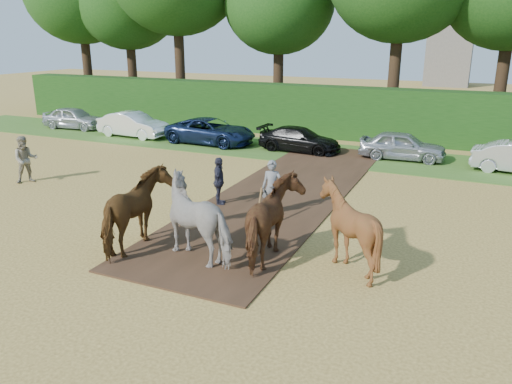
% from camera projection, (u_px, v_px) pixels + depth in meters
% --- Properties ---
extents(ground, '(120.00, 120.00, 0.00)m').
position_uv_depth(ground, '(147.00, 255.00, 13.97)').
color(ground, gold).
rests_on(ground, ground).
extents(earth_strip, '(4.50, 17.00, 0.05)m').
position_uv_depth(earth_strip, '(286.00, 192.00, 19.47)').
color(earth_strip, '#472D1C').
rests_on(earth_strip, ground).
extents(grass_verge, '(50.00, 5.00, 0.03)m').
position_uv_depth(grass_verge, '(306.00, 152.00, 26.15)').
color(grass_verge, '#38601E').
rests_on(grass_verge, ground).
extents(hedgerow, '(46.00, 1.60, 3.00)m').
position_uv_depth(hedgerow, '(331.00, 112.00, 29.62)').
color(hedgerow, '#14380F').
rests_on(hedgerow, ground).
extents(spectator_near, '(1.18, 1.21, 1.96)m').
position_uv_depth(spectator_near, '(26.00, 160.00, 20.52)').
color(spectator_near, tan).
rests_on(spectator_near, ground).
extents(spectator_far, '(0.79, 1.12, 1.76)m').
position_uv_depth(spectator_far, '(219.00, 181.00, 17.82)').
color(spectator_far, '#272734').
rests_on(spectator_far, ground).
extents(plough_team, '(7.55, 5.93, 2.27)m').
position_uv_depth(plough_team, '(240.00, 219.00, 13.53)').
color(plough_team, brown).
rests_on(plough_team, ground).
extents(parked_cars, '(35.87, 3.15, 1.48)m').
position_uv_depth(parked_cars, '(301.00, 139.00, 25.98)').
color(parked_cars, '#AFB3B6').
rests_on(parked_cars, ground).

